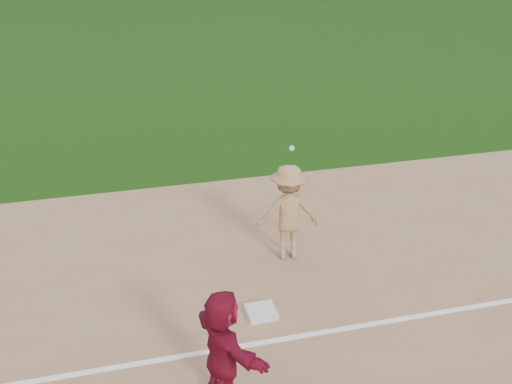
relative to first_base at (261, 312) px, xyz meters
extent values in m
plane|color=#153B0B|center=(0.36, 0.14, -0.07)|extent=(160.00, 160.00, 0.00)
cube|color=white|center=(0.36, -0.66, -0.04)|extent=(60.00, 0.10, 0.01)
cube|color=silver|center=(0.00, 0.00, 0.00)|extent=(0.44, 0.44, 0.10)
imported|color=maroon|center=(-0.92, -1.57, 0.73)|extent=(0.91, 1.51, 1.55)
imported|color=gray|center=(0.92, 1.59, 0.81)|extent=(1.17, 0.75, 1.71)
sphere|color=silver|center=(0.73, 0.91, 2.24)|extent=(0.08, 0.08, 0.08)
camera|label=1|loc=(-2.16, -7.77, 5.68)|focal=45.00mm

